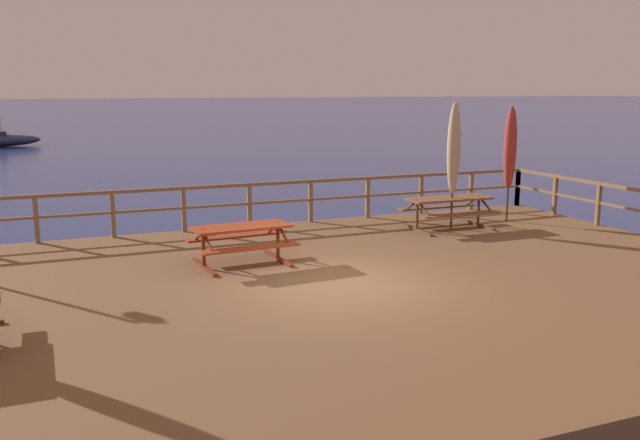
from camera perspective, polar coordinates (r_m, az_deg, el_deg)
ground_plane at (r=12.20m, az=1.52°, el=-9.26°), size 600.00×600.00×0.00m
wooden_deck at (r=12.06m, az=1.53°, el=-7.37°), size 16.59×11.28×0.85m
railing_waterside_far at (r=16.83m, az=-5.98°, el=1.94°), size 16.39×0.10×1.09m
picnic_table_back_left at (r=16.84m, az=10.78°, el=1.19°), size 2.12×1.43×0.78m
picnic_table_front_left at (r=13.25m, az=-6.63°, el=-1.36°), size 1.97×1.52×0.78m
patio_umbrella_tall_mid_left at (r=16.66m, az=11.20°, el=5.90°), size 0.32×0.32×3.08m
patio_umbrella_short_mid at (r=17.94m, az=15.72°, el=5.80°), size 0.32×0.32×2.95m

